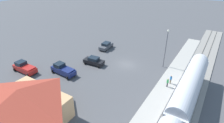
{
  "coord_description": "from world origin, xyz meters",
  "views": [
    {
      "loc": [
        -15.98,
        31.34,
        19.37
      ],
      "look_at": [
        2.33,
        2.12,
        1.0
      ],
      "focal_mm": 29.22,
      "sensor_mm": 36.0,
      "label": 1
    }
  ],
  "objects_px": {
    "pedestrian_on_platform": "(171,79)",
    "light_pole_near_platform": "(166,45)",
    "sedan_charcoal": "(106,46)",
    "pickup_red": "(24,67)",
    "pickup_navy": "(63,69)",
    "sedan_black": "(94,61)",
    "station_building": "(22,106)",
    "pedestrian_waiting_far": "(168,82)"
  },
  "relations": [
    {
      "from": "pedestrian_on_platform",
      "to": "light_pole_near_platform",
      "type": "height_order",
      "value": "light_pole_near_platform"
    },
    {
      "from": "sedan_charcoal",
      "to": "pickup_red",
      "type": "xyz_separation_m",
      "value": [
        7.56,
        18.39,
        0.15
      ]
    },
    {
      "from": "pedestrian_on_platform",
      "to": "pickup_navy",
      "type": "bearing_deg",
      "value": 21.64
    },
    {
      "from": "pedestrian_on_platform",
      "to": "sedan_black",
      "type": "relative_size",
      "value": 0.37
    },
    {
      "from": "pickup_red",
      "to": "pickup_navy",
      "type": "bearing_deg",
      "value": -153.51
    },
    {
      "from": "station_building",
      "to": "pedestrian_on_platform",
      "type": "height_order",
      "value": "station_building"
    },
    {
      "from": "station_building",
      "to": "pedestrian_waiting_far",
      "type": "bearing_deg",
      "value": -128.12
    },
    {
      "from": "station_building",
      "to": "pickup_red",
      "type": "bearing_deg",
      "value": -34.68
    },
    {
      "from": "pedestrian_on_platform",
      "to": "sedan_black",
      "type": "distance_m",
      "value": 16.44
    },
    {
      "from": "pedestrian_waiting_far",
      "to": "sedan_black",
      "type": "xyz_separation_m",
      "value": [
        16.2,
        -0.1,
        -0.4
      ]
    },
    {
      "from": "sedan_charcoal",
      "to": "light_pole_near_platform",
      "type": "bearing_deg",
      "value": 174.91
    },
    {
      "from": "pedestrian_waiting_far",
      "to": "sedan_black",
      "type": "bearing_deg",
      "value": -0.37
    },
    {
      "from": "station_building",
      "to": "sedan_black",
      "type": "bearing_deg",
      "value": -83.81
    },
    {
      "from": "pedestrian_on_platform",
      "to": "station_building",
      "type": "bearing_deg",
      "value": 53.44
    },
    {
      "from": "pedestrian_on_platform",
      "to": "pickup_navy",
      "type": "relative_size",
      "value": 0.31
    },
    {
      "from": "station_building",
      "to": "pedestrian_on_platform",
      "type": "distance_m",
      "value": 24.25
    },
    {
      "from": "pickup_red",
      "to": "light_pole_near_platform",
      "type": "distance_m",
      "value": 29.01
    },
    {
      "from": "pickup_red",
      "to": "sedan_black",
      "type": "bearing_deg",
      "value": -134.94
    },
    {
      "from": "sedan_charcoal",
      "to": "sedan_black",
      "type": "xyz_separation_m",
      "value": [
        -2.4,
        8.42,
        0.0
      ]
    },
    {
      "from": "sedan_black",
      "to": "sedan_charcoal",
      "type": "bearing_deg",
      "value": -74.09
    },
    {
      "from": "pedestrian_waiting_far",
      "to": "sedan_black",
      "type": "height_order",
      "value": "pedestrian_waiting_far"
    },
    {
      "from": "pickup_navy",
      "to": "sedan_black",
      "type": "xyz_separation_m",
      "value": [
        -2.79,
        -6.41,
        -0.15
      ]
    },
    {
      "from": "pedestrian_waiting_far",
      "to": "light_pole_near_platform",
      "type": "height_order",
      "value": "light_pole_near_platform"
    },
    {
      "from": "station_building",
      "to": "light_pole_near_platform",
      "type": "relative_size",
      "value": 1.32
    },
    {
      "from": "sedan_black",
      "to": "station_building",
      "type": "bearing_deg",
      "value": 96.19
    },
    {
      "from": "sedan_charcoal",
      "to": "pickup_red",
      "type": "height_order",
      "value": "pickup_red"
    },
    {
      "from": "station_building",
      "to": "pickup_navy",
      "type": "height_order",
      "value": "station_building"
    },
    {
      "from": "pickup_navy",
      "to": "pickup_red",
      "type": "bearing_deg",
      "value": 26.49
    },
    {
      "from": "pedestrian_waiting_far",
      "to": "sedan_charcoal",
      "type": "xyz_separation_m",
      "value": [
        18.6,
        -8.52,
        -0.4
      ]
    },
    {
      "from": "pickup_red",
      "to": "sedan_charcoal",
      "type": "bearing_deg",
      "value": -112.33
    },
    {
      "from": "station_building",
      "to": "sedan_black",
      "type": "height_order",
      "value": "station_building"
    },
    {
      "from": "light_pole_near_platform",
      "to": "pickup_red",
      "type": "bearing_deg",
      "value": 36.32
    },
    {
      "from": "station_building",
      "to": "sedan_charcoal",
      "type": "bearing_deg",
      "value": -80.67
    },
    {
      "from": "sedan_black",
      "to": "pickup_red",
      "type": "bearing_deg",
      "value": 45.06
    },
    {
      "from": "station_building",
      "to": "sedan_charcoal",
      "type": "distance_m",
      "value": 27.08
    },
    {
      "from": "pedestrian_waiting_far",
      "to": "pickup_navy",
      "type": "relative_size",
      "value": 0.31
    },
    {
      "from": "station_building",
      "to": "pickup_red",
      "type": "relative_size",
      "value": 2.02
    },
    {
      "from": "station_building",
      "to": "sedan_black",
      "type": "xyz_separation_m",
      "value": [
        1.98,
        -18.23,
        -1.98
      ]
    },
    {
      "from": "pickup_navy",
      "to": "pickup_red",
      "type": "height_order",
      "value": "same"
    },
    {
      "from": "station_building",
      "to": "pickup_navy",
      "type": "relative_size",
      "value": 1.98
    },
    {
      "from": "station_building",
      "to": "light_pole_near_platform",
      "type": "distance_m",
      "value": 27.73
    },
    {
      "from": "station_building",
      "to": "pickup_red",
      "type": "xyz_separation_m",
      "value": [
        11.93,
        -8.26,
        -1.83
      ]
    }
  ]
}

